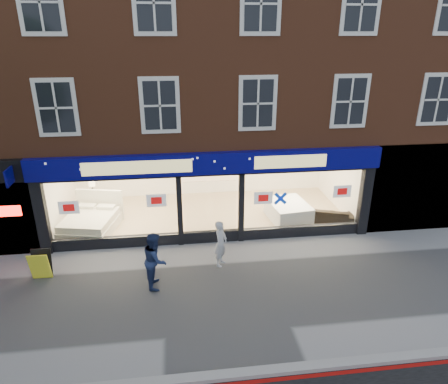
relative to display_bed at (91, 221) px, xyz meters
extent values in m
plane|color=gray|center=(4.27, -4.33, -0.44)|extent=(120.00, 120.00, 0.00)
cube|color=#8C0A07|center=(4.27, -7.43, -0.43)|extent=(60.00, 0.10, 0.01)
cube|color=gray|center=(4.27, -7.23, -0.38)|extent=(60.00, 0.25, 0.12)
cube|color=tan|center=(4.27, 0.92, -0.39)|extent=(11.00, 4.50, 0.10)
cube|color=brown|center=(4.27, 2.67, 6.21)|extent=(19.00, 8.00, 6.70)
cube|color=#060665|center=(4.27, -1.45, 2.51)|extent=(11.40, 0.28, 0.70)
cube|color=black|center=(4.27, -1.25, -0.24)|extent=(11.00, 0.18, 0.40)
cube|color=black|center=(-1.23, -1.28, 0.86)|extent=(0.35, 0.30, 2.60)
cube|color=black|center=(9.77, -1.28, 0.86)|extent=(0.35, 0.30, 2.60)
cube|color=white|center=(1.02, -1.33, 1.01)|extent=(4.20, 0.02, 2.10)
cube|color=white|center=(7.52, -1.33, 1.01)|extent=(4.20, 0.02, 2.10)
cube|color=white|center=(4.27, -1.08, 0.71)|extent=(1.80, 0.02, 2.10)
cube|color=silver|center=(4.27, 3.17, 0.86)|extent=(11.00, 0.20, 2.60)
cube|color=#FFEAC6|center=(4.27, 0.92, 2.16)|extent=(11.00, 4.50, 0.12)
cube|color=#FF140C|center=(-2.13, -1.38, 1.16)|extent=(0.70, 0.04, 0.35)
cube|color=black|center=(11.77, -1.13, 1.21)|extent=(4.00, 0.40, 3.30)
cube|color=beige|center=(-0.03, -0.13, -0.16)|extent=(2.10, 2.33, 0.35)
cube|color=beige|center=(-0.03, -0.13, 0.14)|extent=(2.01, 2.23, 0.25)
cube|color=beige|center=(0.20, 0.91, 0.26)|extent=(1.78, 0.50, 1.20)
cube|color=beige|center=(-0.24, 0.65, 0.32)|extent=(0.70, 0.45, 0.12)
cube|color=beige|center=(0.49, 0.49, 0.32)|extent=(0.70, 0.45, 0.12)
cube|color=brown|center=(-0.28, 2.17, -0.06)|extent=(0.57, 0.57, 0.55)
cube|color=white|center=(7.37, -0.05, -0.22)|extent=(1.58, 1.89, 0.23)
cube|color=white|center=(7.37, -0.05, 0.01)|extent=(1.58, 1.89, 0.23)
cube|color=white|center=(7.37, -0.05, 0.23)|extent=(1.58, 1.89, 0.23)
imported|color=black|center=(8.87, -0.43, -0.07)|extent=(1.95, 1.30, 0.53)
cube|color=yellow|center=(-0.95, -2.85, 0.01)|extent=(0.59, 0.39, 0.90)
imported|color=#B5B6BD|center=(4.43, -2.77, 0.31)|extent=(0.57, 0.65, 1.50)
imported|color=#1C284E|center=(2.45, -3.64, 0.40)|extent=(0.65, 0.83, 1.68)
camera|label=1|loc=(3.17, -13.60, 6.45)|focal=32.00mm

